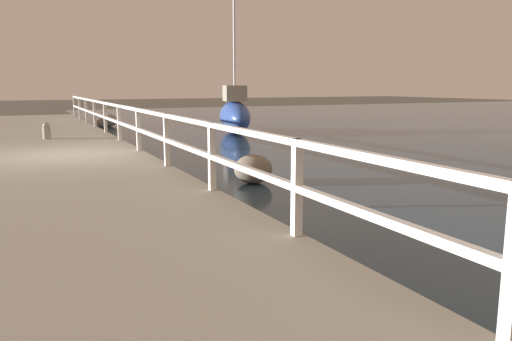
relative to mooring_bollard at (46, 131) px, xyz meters
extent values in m
plane|color=#4C473D|center=(0.19, -4.07, -0.57)|extent=(120.00, 120.00, 0.00)
cube|color=gray|center=(0.19, -4.07, -0.42)|extent=(3.81, 36.00, 0.31)
cube|color=white|center=(2.00, -12.17, 0.28)|extent=(0.10, 0.10, 1.09)
cube|color=white|center=(2.00, -9.47, 0.28)|extent=(0.10, 0.10, 1.09)
cube|color=white|center=(2.00, -6.77, 0.28)|extent=(0.10, 0.10, 1.09)
cube|color=white|center=(2.00, -4.07, 0.28)|extent=(0.10, 0.10, 1.09)
cube|color=white|center=(2.00, -1.37, 0.28)|extent=(0.10, 0.10, 1.09)
cube|color=white|center=(2.00, 1.33, 0.28)|extent=(0.10, 0.10, 1.09)
cube|color=white|center=(2.00, 4.03, 0.28)|extent=(0.10, 0.10, 1.09)
cube|color=white|center=(2.00, 6.73, 0.28)|extent=(0.10, 0.10, 1.09)
cube|color=white|center=(2.00, 9.43, 0.28)|extent=(0.10, 0.10, 1.09)
cube|color=white|center=(2.00, 12.13, 0.28)|extent=(0.10, 0.10, 1.09)
cube|color=white|center=(2.00, -4.07, 0.79)|extent=(0.09, 32.50, 0.08)
cube|color=white|center=(2.00, -4.07, 0.28)|extent=(0.09, 32.50, 0.08)
ellipsoid|color=gray|center=(3.14, 7.96, -0.27)|extent=(0.79, 0.71, 0.60)
ellipsoid|color=slate|center=(3.49, -7.82, -0.28)|extent=(0.79, 0.71, 0.59)
ellipsoid|color=#666056|center=(2.59, 6.82, -0.32)|extent=(0.67, 0.60, 0.50)
cylinder|color=gray|center=(0.00, 0.00, -0.07)|extent=(0.24, 0.24, 0.37)
sphere|color=gray|center=(0.00, 0.00, 0.16)|extent=(0.22, 0.22, 0.22)
ellipsoid|color=#2D4C9E|center=(7.36, 2.33, 0.09)|extent=(2.07, 3.77, 1.31)
cube|color=#9E937F|center=(7.36, 2.33, 1.07)|extent=(1.17, 1.59, 0.64)
cylinder|color=silver|center=(7.36, 2.33, 3.58)|extent=(0.09, 0.09, 5.66)
camera|label=1|loc=(-0.71, -16.84, 1.40)|focal=35.00mm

